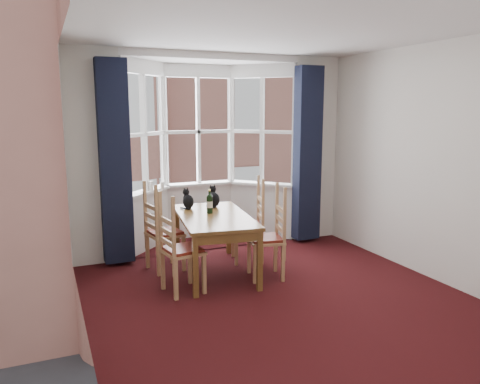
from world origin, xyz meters
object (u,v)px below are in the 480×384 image
dining_table (214,221)px  cat_right (214,198)px  chair_left_far (158,235)px  chair_right_near (273,239)px  chair_right_far (254,226)px  cat_left (188,200)px  chair_left_near (175,252)px  candle_tall (151,186)px  wine_bottle (210,203)px  candle_short (162,186)px

dining_table → cat_right: (0.17, 0.49, 0.19)m
dining_table → chair_left_far: (-0.63, 0.33, -0.19)m
chair_right_near → chair_right_far: (0.05, 0.68, 0.00)m
cat_left → cat_right: size_ratio=0.92×
dining_table → cat_right: cat_right is taller
chair_left_near → chair_right_near: (1.23, 0.04, 0.00)m
chair_left_near → candle_tall: bearing=85.5°
dining_table → wine_bottle: size_ratio=5.49×
candle_tall → candle_short: bearing=10.1°
dining_table → candle_tall: 1.43m
cat_left → wine_bottle: size_ratio=0.91×
cat_right → wine_bottle: 0.41m
dining_table → candle_short: bearing=103.3°
cat_right → cat_left: bearing=174.8°
chair_left_near → wine_bottle: size_ratio=3.07×
chair_left_near → wine_bottle: wine_bottle is taller
chair_left_near → candle_tall: 1.85m
chair_left_far → candle_short: size_ratio=8.57×
cat_left → chair_left_far: bearing=-157.6°
dining_table → chair_left_near: 0.80m
chair_left_near → chair_right_near: 1.23m
dining_table → chair_left_far: chair_left_far is taller
chair_left_near → cat_right: bearing=50.1°
chair_left_far → cat_right: 0.90m
chair_right_near → candle_short: bearing=117.5°
chair_left_near → cat_left: cat_left is taller
chair_right_far → wine_bottle: size_ratio=3.07×
cat_left → cat_right: cat_right is taller
chair_right_near → wine_bottle: 0.92m
chair_right_near → wine_bottle: size_ratio=3.07×
dining_table → cat_right: bearing=70.5°
wine_bottle → candle_short: (-0.31, 1.22, 0.05)m
chair_left_near → cat_right: (0.80, 0.95, 0.38)m
cat_left → candle_short: cat_left is taller
dining_table → cat_left: cat_left is taller
chair_left_far → chair_right_near: size_ratio=1.00×
chair_right_far → cat_left: cat_left is taller
cat_left → dining_table: bearing=-71.3°
cat_right → wine_bottle: bearing=-116.9°
chair_left_near → candle_short: 1.89m
candle_tall → chair_left_far: bearing=-98.3°
chair_right_near → wine_bottle: bearing=138.2°
chair_left_far → cat_left: size_ratio=3.38×
chair_right_far → candle_short: (-0.98, 1.10, 0.45)m
chair_left_far → cat_right: (0.80, 0.16, 0.38)m
chair_right_near → candle_tall: (-1.09, 1.74, 0.46)m
chair_right_near → wine_bottle: (-0.62, 0.55, 0.40)m
chair_right_far → cat_left: 0.95m
cat_right → candle_short: cat_right is taller
cat_left → candle_tall: cat_left is taller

